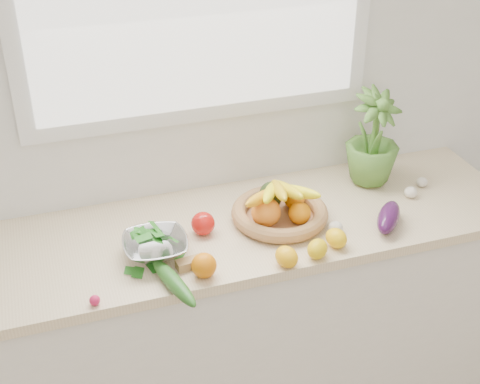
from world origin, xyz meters
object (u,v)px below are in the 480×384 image
object	(u,v)px
eggplant	(389,217)
cucumber	(173,282)
apple	(203,224)
potted_herb	(373,137)
colander_with_spinach	(155,242)
fruit_basket	(279,208)

from	to	relation	value
eggplant	cucumber	bearing A→B (deg)	-173.00
apple	potted_herb	bearing A→B (deg)	11.15
apple	potted_herb	size ratio (longest dim) A/B	0.23
potted_herb	colander_with_spinach	world-z (taller)	potted_herb
fruit_basket	colander_with_spinach	distance (m)	0.48
eggplant	colander_with_spinach	world-z (taller)	colander_with_spinach
cucumber	potted_herb	distance (m)	1.01
potted_herb	eggplant	bearing A→B (deg)	-105.31
apple	colander_with_spinach	size ratio (longest dim) A/B	0.36
potted_herb	colander_with_spinach	distance (m)	0.96
eggplant	fruit_basket	distance (m)	0.39
cucumber	fruit_basket	distance (m)	0.53
apple	colander_with_spinach	distance (m)	0.21
colander_with_spinach	cucumber	bearing A→B (deg)	-84.53
eggplant	cucumber	world-z (taller)	eggplant
potted_herb	fruit_basket	bearing A→B (deg)	-161.59
potted_herb	fruit_basket	world-z (taller)	potted_herb
fruit_basket	colander_with_spinach	size ratio (longest dim) A/B	1.78
cucumber	colander_with_spinach	xyz separation A→B (m)	(-0.02, 0.18, 0.03)
eggplant	apple	bearing A→B (deg)	165.58
apple	cucumber	bearing A→B (deg)	-122.81
apple	cucumber	size ratio (longest dim) A/B	0.30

